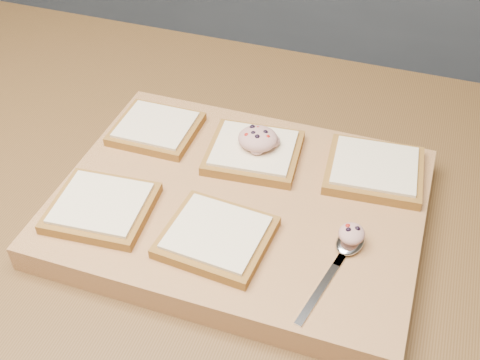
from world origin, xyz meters
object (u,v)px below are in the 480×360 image
at_px(bread_far_center, 254,152).
at_px(spoon, 346,248).
at_px(cutting_board, 240,206).
at_px(tuna_salad_dollop, 258,138).

distance_m(bread_far_center, spoon, 0.21).
height_order(cutting_board, tuna_salad_dollop, tuna_salad_dollop).
distance_m(tuna_salad_dollop, spoon, 0.21).
xyz_separation_m(cutting_board, bread_far_center, (-0.01, 0.08, 0.03)).
relative_size(bread_far_center, tuna_salad_dollop, 2.44).
xyz_separation_m(bread_far_center, tuna_salad_dollop, (0.00, 0.00, 0.02)).
distance_m(bread_far_center, tuna_salad_dollop, 0.02).
bearing_deg(bread_far_center, cutting_board, -84.51).
bearing_deg(spoon, tuna_salad_dollop, 138.61).
bearing_deg(bread_far_center, spoon, -39.80).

